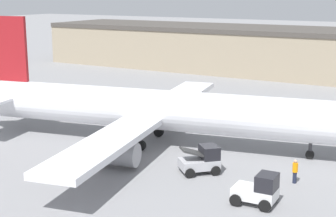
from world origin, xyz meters
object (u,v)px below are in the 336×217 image
object	(u,v)px
airplane	(157,110)
ground_crew_worker	(295,171)
belt_loader_truck	(202,160)
baggage_tug	(259,190)

from	to	relation	value
airplane	ground_crew_worker	distance (m)	13.93
airplane	ground_crew_worker	world-z (taller)	airplane
airplane	belt_loader_truck	distance (m)	8.40
baggage_tug	airplane	bearing A→B (deg)	144.34
baggage_tug	belt_loader_truck	size ratio (longest dim) A/B	0.83
baggage_tug	belt_loader_truck	bearing A→B (deg)	145.98
airplane	baggage_tug	bearing A→B (deg)	-44.81
ground_crew_worker	baggage_tug	distance (m)	4.95
ground_crew_worker	belt_loader_truck	bearing A→B (deg)	87.02
airplane	baggage_tug	world-z (taller)	airplane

